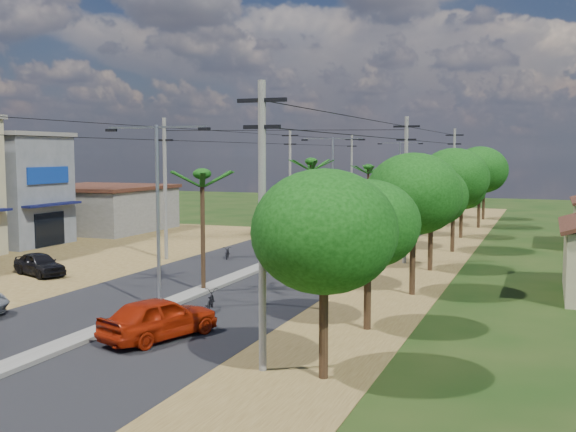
% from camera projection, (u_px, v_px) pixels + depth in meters
% --- Properties ---
extents(ground, '(160.00, 160.00, 0.00)m').
position_uv_depth(ground, '(160.00, 309.00, 29.36)').
color(ground, black).
rests_on(ground, ground).
extents(road, '(12.00, 110.00, 0.04)m').
position_uv_depth(road, '(285.00, 259.00, 43.28)').
color(road, black).
rests_on(road, ground).
extents(median, '(1.00, 90.00, 0.18)m').
position_uv_depth(median, '(301.00, 251.00, 46.05)').
color(median, '#605E56').
rests_on(median, ground).
extents(dirt_lot_west, '(18.00, 46.00, 0.04)m').
position_uv_depth(dirt_lot_west, '(22.00, 261.00, 42.19)').
color(dirt_lot_west, brown).
rests_on(dirt_lot_west, ground).
extents(dirt_shoulder_east, '(5.00, 90.00, 0.03)m').
position_uv_depth(dirt_shoulder_east, '(418.00, 267.00, 40.21)').
color(dirt_shoulder_east, brown).
rests_on(dirt_shoulder_east, ground).
extents(shophouse_grey, '(9.00, 6.40, 8.30)m').
position_uv_depth(shophouse_grey, '(5.00, 189.00, 49.89)').
color(shophouse_grey, '#53575B').
rests_on(shophouse_grey, ground).
extents(low_shed, '(10.40, 10.40, 3.95)m').
position_uv_depth(low_shed, '(100.00, 208.00, 59.02)').
color(low_shed, '#605E56').
rests_on(low_shed, ground).
extents(tree_east_a, '(4.40, 4.40, 6.37)m').
position_uv_depth(tree_east_a, '(324.00, 232.00, 19.94)').
color(tree_east_a, black).
rests_on(tree_east_a, ground).
extents(tree_east_b, '(4.00, 4.00, 5.83)m').
position_uv_depth(tree_east_b, '(368.00, 224.00, 25.62)').
color(tree_east_b, black).
rests_on(tree_east_b, ground).
extents(tree_east_c, '(4.60, 4.60, 6.83)m').
position_uv_depth(tree_east_c, '(414.00, 194.00, 31.90)').
color(tree_east_c, black).
rests_on(tree_east_c, ground).
extents(tree_east_d, '(4.20, 4.20, 6.13)m').
position_uv_depth(tree_east_d, '(431.00, 196.00, 38.55)').
color(tree_east_d, black).
rests_on(tree_east_d, ground).
extents(tree_east_e, '(4.80, 4.80, 7.14)m').
position_uv_depth(tree_east_e, '(454.00, 178.00, 45.83)').
color(tree_east_e, black).
rests_on(tree_east_e, ground).
extents(tree_east_f, '(3.80, 3.80, 5.52)m').
position_uv_depth(tree_east_f, '(462.00, 190.00, 53.51)').
color(tree_east_f, black).
rests_on(tree_east_f, ground).
extents(tree_east_g, '(5.00, 5.00, 7.38)m').
position_uv_depth(tree_east_g, '(480.00, 170.00, 60.59)').
color(tree_east_g, black).
rests_on(tree_east_g, ground).
extents(tree_east_h, '(4.40, 4.40, 6.52)m').
position_uv_depth(tree_east_h, '(484.00, 174.00, 68.18)').
color(tree_east_h, black).
rests_on(tree_east_h, ground).
extents(palm_median_near, '(2.00, 2.00, 6.15)m').
position_uv_depth(palm_median_near, '(202.00, 179.00, 32.55)').
color(palm_median_near, black).
rests_on(palm_median_near, ground).
extents(palm_median_mid, '(2.00, 2.00, 6.55)m').
position_uv_depth(palm_median_mid, '(311.00, 166.00, 47.36)').
color(palm_median_mid, black).
rests_on(palm_median_mid, ground).
extents(palm_median_far, '(2.00, 2.00, 5.85)m').
position_uv_depth(palm_median_far, '(368.00, 169.00, 62.27)').
color(palm_median_far, black).
rests_on(palm_median_far, ground).
extents(streetlight_near, '(5.10, 0.18, 8.00)m').
position_uv_depth(streetlight_near, '(158.00, 200.00, 28.91)').
color(streetlight_near, gray).
rests_on(streetlight_near, ground).
extents(streetlight_mid, '(5.10, 0.18, 8.00)m').
position_uv_depth(streetlight_mid, '(333.00, 179.00, 52.11)').
color(streetlight_mid, gray).
rests_on(streetlight_mid, ground).
extents(streetlight_far, '(5.10, 0.18, 8.00)m').
position_uv_depth(streetlight_far, '(400.00, 171.00, 75.30)').
color(streetlight_far, gray).
rests_on(streetlight_far, ground).
extents(utility_pole_w_b, '(1.60, 0.24, 9.00)m').
position_uv_depth(utility_pole_w_b, '(165.00, 185.00, 42.57)').
color(utility_pole_w_b, '#605E56').
rests_on(utility_pole_w_b, ground).
extents(utility_pole_w_c, '(1.60, 0.24, 9.00)m').
position_uv_depth(utility_pole_w_c, '(290.00, 175.00, 62.98)').
color(utility_pole_w_c, '#605E56').
rests_on(utility_pole_w_c, ground).
extents(utility_pole_w_d, '(1.60, 0.24, 9.00)m').
position_uv_depth(utility_pole_w_d, '(352.00, 169.00, 82.47)').
color(utility_pole_w_d, '#605E56').
rests_on(utility_pole_w_d, ground).
extents(utility_pole_e_a, '(1.60, 0.24, 9.00)m').
position_uv_depth(utility_pole_e_a, '(262.00, 220.00, 20.64)').
color(utility_pole_e_a, '#605E56').
rests_on(utility_pole_e_a, ground).
extents(utility_pole_e_b, '(1.60, 0.24, 9.00)m').
position_uv_depth(utility_pole_e_b, '(406.00, 187.00, 41.05)').
color(utility_pole_e_b, '#605E56').
rests_on(utility_pole_e_b, ground).
extents(utility_pole_e_c, '(1.60, 0.24, 9.00)m').
position_uv_depth(utility_pole_e_c, '(454.00, 175.00, 61.46)').
color(utility_pole_e_c, '#605E56').
rests_on(utility_pole_e_c, ground).
extents(car_red_near, '(3.30, 4.95, 1.56)m').
position_uv_depth(car_red_near, '(159.00, 319.00, 24.56)').
color(car_red_near, '#951D08').
rests_on(car_red_near, ground).
extents(car_silver_mid, '(1.96, 4.81, 1.55)m').
position_uv_depth(car_silver_mid, '(370.00, 245.00, 44.13)').
color(car_silver_mid, '#93969A').
rests_on(car_silver_mid, ground).
extents(car_white_far, '(3.26, 5.29, 1.43)m').
position_uv_depth(car_white_far, '(326.00, 222.00, 59.38)').
color(car_white_far, silver).
rests_on(car_white_far, ground).
extents(car_parked_dark, '(4.04, 2.77, 1.28)m').
position_uv_depth(car_parked_dark, '(39.00, 265.00, 37.27)').
color(car_parked_dark, black).
rests_on(car_parked_dark, ground).
extents(moto_rider_east, '(1.11, 1.75, 0.87)m').
position_uv_depth(moto_rider_east, '(210.00, 301.00, 29.02)').
color(moto_rider_east, black).
rests_on(moto_rider_east, ground).
extents(moto_rider_west_a, '(1.05, 1.62, 0.80)m').
position_uv_depth(moto_rider_west_a, '(228.00, 253.00, 43.12)').
color(moto_rider_west_a, black).
rests_on(moto_rider_west_a, ground).
extents(moto_rider_west_b, '(0.94, 1.85, 1.07)m').
position_uv_depth(moto_rider_west_b, '(333.00, 226.00, 57.57)').
color(moto_rider_west_b, black).
rests_on(moto_rider_west_b, ground).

